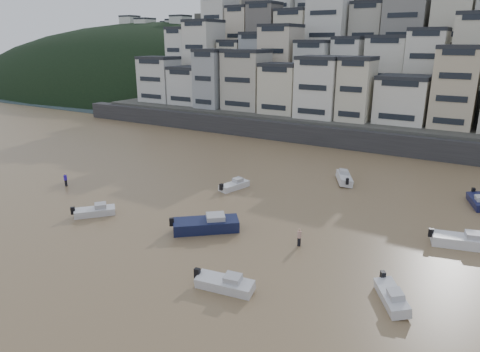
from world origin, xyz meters
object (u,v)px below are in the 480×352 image
Objects in this scene: boat_b at (392,295)px; person_pink at (299,237)px; boat_j at (95,210)px; boat_h at (344,177)px; boat_d at (464,239)px; person_blue at (66,180)px; boat_c at (206,222)px; boat_a at (225,282)px; boat_i at (478,200)px; boat_f at (234,184)px.

boat_b is 2.73× the size of person_pink.
boat_b is (31.53, -0.09, 0.01)m from boat_j.
boat_h is 28.09m from boat_b.
boat_d is at bearing -155.16° from boat_h.
boat_d is 13.18m from boat_b.
boat_j is 2.69× the size of person_blue.
boat_a is at bearing -87.38° from boat_c.
boat_b is at bearing -49.70° from boat_c.
boat_d is 1.16× the size of boat_i.
boat_a reaches higher than boat_j.
boat_a is (-15.03, -17.52, -0.15)m from boat_d.
boat_i reaches higher than boat_b.
boat_j is 31.53m from boat_b.
person_blue reaches higher than boat_d.
boat_j is 0.66× the size of boat_c.
boat_f is at bearing 12.81° from boat_j.
boat_i is at bearing 3.34° from boat_c.
person_blue reaches higher than boat_b.
person_blue is (-11.22, 4.92, 0.23)m from boat_j.
person_blue reaches higher than boat_j.
boat_h is at bearing 126.83° from boat_d.
boat_h reaches higher than boat_b.
boat_c is (12.79, 2.97, 0.33)m from boat_j.
boat_d is 23.08m from boat_a.
boat_j is 22.59m from person_pink.
boat_i is (16.05, -0.42, -0.05)m from boat_h.
boat_f is at bearing 111.46° from boat_a.
boat_c is at bearing -4.65° from person_blue.
boat_d is at bearing -17.25° from boat_c.
boat_h is at bearing 32.44° from boat_c.
boat_d is 47.05m from person_blue.
boat_i is (0.53, 12.39, -0.11)m from boat_d.
person_pink is at bearing -0.08° from person_blue.
boat_c is at bearing 124.45° from boat_a.
person_blue is (-46.43, -7.65, 0.04)m from boat_d.
boat_b reaches higher than boat_j.
boat_c is (-22.96, -21.99, 0.26)m from boat_i.
boat_h is 15.07m from boat_f.
boat_b is 43.04m from person_blue.
boat_f is (-26.80, 2.82, -0.18)m from boat_d.
boat_f is at bearing 105.92° from boat_h.
boat_c reaches higher than boat_b.
boat_i is at bearing 53.91° from boat_a.
boat_b is (11.35, 4.86, -0.03)m from boat_a.
boat_h is 16.05m from boat_i.
boat_f reaches higher than boat_b.
boat_h is 1.19× the size of boat_j.
boat_h is 1.17× the size of boat_f.
boat_h is at bearing 3.67° from boat_j.
boat_j is 17.54m from boat_f.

